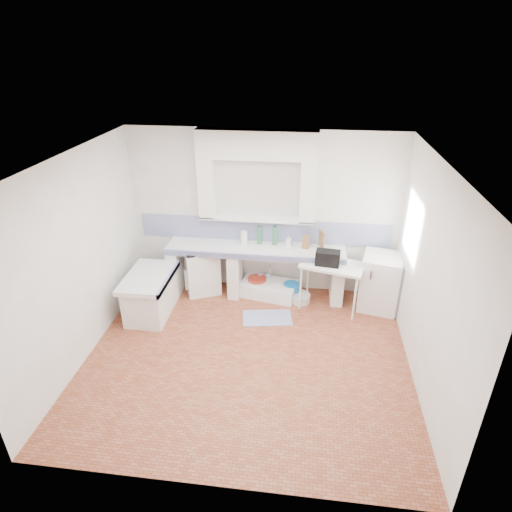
# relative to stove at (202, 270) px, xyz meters

# --- Properties ---
(floor) EXTENTS (4.50, 4.50, 0.00)m
(floor) POSITION_rel_stove_xyz_m (1.05, -1.70, -0.40)
(floor) COLOR #9E553B
(floor) RESTS_ON ground
(ceiling) EXTENTS (4.50, 4.50, 0.00)m
(ceiling) POSITION_rel_stove_xyz_m (1.05, -1.70, 2.40)
(ceiling) COLOR white
(ceiling) RESTS_ON ground
(wall_back) EXTENTS (4.50, 0.00, 4.50)m
(wall_back) POSITION_rel_stove_xyz_m (1.05, 0.30, 1.00)
(wall_back) COLOR white
(wall_back) RESTS_ON ground
(wall_front) EXTENTS (4.50, 0.00, 4.50)m
(wall_front) POSITION_rel_stove_xyz_m (1.05, -3.70, 1.00)
(wall_front) COLOR white
(wall_front) RESTS_ON ground
(wall_left) EXTENTS (0.00, 4.50, 4.50)m
(wall_left) POSITION_rel_stove_xyz_m (-1.20, -1.70, 1.00)
(wall_left) COLOR white
(wall_left) RESTS_ON ground
(wall_right) EXTENTS (0.00, 4.50, 4.50)m
(wall_right) POSITION_rel_stove_xyz_m (3.30, -1.70, 1.00)
(wall_right) COLOR white
(wall_right) RESTS_ON ground
(alcove_mass) EXTENTS (1.90, 0.25, 0.45)m
(alcove_mass) POSITION_rel_stove_xyz_m (0.95, 0.17, 2.17)
(alcove_mass) COLOR white
(alcove_mass) RESTS_ON ground
(window_frame) EXTENTS (0.35, 0.86, 1.06)m
(window_frame) POSITION_rel_stove_xyz_m (3.47, -0.50, 1.20)
(window_frame) COLOR #3B2012
(window_frame) RESTS_ON ground
(lace_valance) EXTENTS (0.01, 0.84, 0.24)m
(lace_valance) POSITION_rel_stove_xyz_m (3.33, -0.50, 1.58)
(lace_valance) COLOR white
(lace_valance) RESTS_ON ground
(counter_slab) EXTENTS (3.00, 0.60, 0.08)m
(counter_slab) POSITION_rel_stove_xyz_m (0.95, -0.00, 0.46)
(counter_slab) COLOR white
(counter_slab) RESTS_ON ground
(counter_lip) EXTENTS (3.00, 0.04, 0.10)m
(counter_lip) POSITION_rel_stove_xyz_m (0.95, -0.28, 0.46)
(counter_lip) COLOR navy
(counter_lip) RESTS_ON ground
(counter_pier_left) EXTENTS (0.20, 0.55, 0.82)m
(counter_pier_left) POSITION_rel_stove_xyz_m (-0.45, -0.00, 0.01)
(counter_pier_left) COLOR white
(counter_pier_left) RESTS_ON ground
(counter_pier_mid) EXTENTS (0.20, 0.55, 0.82)m
(counter_pier_mid) POSITION_rel_stove_xyz_m (0.60, -0.00, 0.01)
(counter_pier_mid) COLOR white
(counter_pier_mid) RESTS_ON ground
(counter_pier_right) EXTENTS (0.20, 0.55, 0.82)m
(counter_pier_right) POSITION_rel_stove_xyz_m (2.35, -0.00, 0.01)
(counter_pier_right) COLOR white
(counter_pier_right) RESTS_ON ground
(peninsula_top) EXTENTS (0.70, 1.10, 0.08)m
(peninsula_top) POSITION_rel_stove_xyz_m (-0.65, -0.80, 0.26)
(peninsula_top) COLOR white
(peninsula_top) RESTS_ON ground
(peninsula_base) EXTENTS (0.60, 1.00, 0.62)m
(peninsula_base) POSITION_rel_stove_xyz_m (-0.65, -0.80, -0.09)
(peninsula_base) COLOR white
(peninsula_base) RESTS_ON ground
(peninsula_lip) EXTENTS (0.04, 1.10, 0.10)m
(peninsula_lip) POSITION_rel_stove_xyz_m (-0.32, -0.80, 0.26)
(peninsula_lip) COLOR navy
(peninsula_lip) RESTS_ON ground
(backsplash) EXTENTS (4.27, 0.03, 0.40)m
(backsplash) POSITION_rel_stove_xyz_m (1.05, 0.28, 0.70)
(backsplash) COLOR navy
(backsplash) RESTS_ON ground
(stove) EXTENTS (0.74, 0.73, 0.80)m
(stove) POSITION_rel_stove_xyz_m (0.00, 0.00, 0.00)
(stove) COLOR white
(stove) RESTS_ON ground
(sink) EXTENTS (1.03, 0.68, 0.23)m
(sink) POSITION_rel_stove_xyz_m (1.19, -0.02, -0.29)
(sink) COLOR white
(sink) RESTS_ON ground
(side_table) EXTENTS (1.09, 0.78, 0.04)m
(side_table) POSITION_rel_stove_xyz_m (2.22, -0.28, 0.01)
(side_table) COLOR white
(side_table) RESTS_ON ground
(fridge) EXTENTS (0.72, 0.72, 0.94)m
(fridge) POSITION_rel_stove_xyz_m (3.03, -0.16, 0.07)
(fridge) COLOR white
(fridge) RESTS_ON ground
(bucket_red) EXTENTS (0.38, 0.38, 0.30)m
(bucket_red) POSITION_rel_stove_xyz_m (0.97, 0.02, -0.25)
(bucket_red) COLOR #B5311E
(bucket_red) RESTS_ON ground
(bucket_orange) EXTENTS (0.33, 0.33, 0.25)m
(bucket_orange) POSITION_rel_stove_xyz_m (1.30, -0.03, -0.28)
(bucket_orange) COLOR #E15009
(bucket_orange) RESTS_ON ground
(bucket_blue) EXTENTS (0.30, 0.30, 0.26)m
(bucket_blue) POSITION_rel_stove_xyz_m (1.58, -0.05, -0.27)
(bucket_blue) COLOR blue
(bucket_blue) RESTS_ON ground
(basin_white) EXTENTS (0.43, 0.43, 0.14)m
(basin_white) POSITION_rel_stove_xyz_m (1.74, -0.16, -0.33)
(basin_white) COLOR white
(basin_white) RESTS_ON ground
(water_bottle_a) EXTENTS (0.09, 0.09, 0.31)m
(water_bottle_a) POSITION_rel_stove_xyz_m (1.01, 0.15, -0.24)
(water_bottle_a) COLOR silver
(water_bottle_a) RESTS_ON ground
(water_bottle_b) EXTENTS (0.12, 0.12, 0.34)m
(water_bottle_b) POSITION_rel_stove_xyz_m (1.16, 0.15, -0.23)
(water_bottle_b) COLOR silver
(water_bottle_b) RESTS_ON ground
(black_bag) EXTENTS (0.40, 0.26, 0.24)m
(black_bag) POSITION_rel_stove_xyz_m (2.14, -0.31, 0.54)
(black_bag) COLOR black
(black_bag) RESTS_ON side_table
(green_bottle_a) EXTENTS (0.08, 0.08, 0.32)m
(green_bottle_a) POSITION_rel_stove_xyz_m (1.00, 0.15, 0.66)
(green_bottle_a) COLOR #2B6E42
(green_bottle_a) RESTS_ON counter_slab
(green_bottle_b) EXTENTS (0.09, 0.09, 0.34)m
(green_bottle_b) POSITION_rel_stove_xyz_m (1.26, 0.15, 0.67)
(green_bottle_b) COLOR #2B6E42
(green_bottle_b) RESTS_ON counter_slab
(knife_block) EXTENTS (0.13, 0.12, 0.22)m
(knife_block) POSITION_rel_stove_xyz_m (1.78, 0.09, 0.61)
(knife_block) COLOR brown
(knife_block) RESTS_ON counter_slab
(cutting_board) EXTENTS (0.09, 0.20, 0.29)m
(cutting_board) POSITION_rel_stove_xyz_m (2.04, 0.15, 0.64)
(cutting_board) COLOR brown
(cutting_board) RESTS_ON counter_slab
(paper_towel) EXTENTS (0.12, 0.12, 0.23)m
(paper_towel) POSITION_rel_stove_xyz_m (0.74, 0.12, 0.61)
(paper_towel) COLOR white
(paper_towel) RESTS_ON counter_slab
(soap_bottle) EXTENTS (0.09, 0.09, 0.19)m
(soap_bottle) POSITION_rel_stove_xyz_m (1.49, 0.15, 0.59)
(soap_bottle) COLOR white
(soap_bottle) RESTS_ON counter_slab
(rug) EXTENTS (0.85, 0.57, 0.01)m
(rug) POSITION_rel_stove_xyz_m (1.23, -0.73, -0.40)
(rug) COLOR #424795
(rug) RESTS_ON ground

